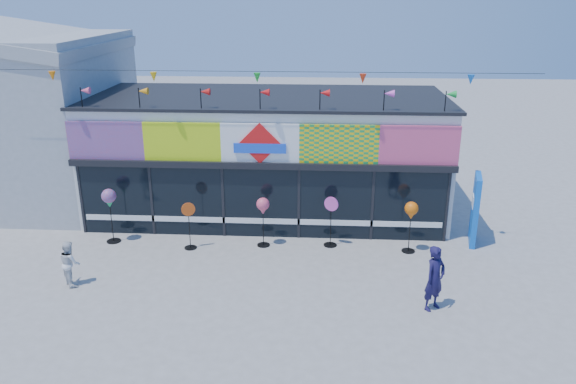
# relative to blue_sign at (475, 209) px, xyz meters

# --- Properties ---
(ground) EXTENTS (80.00, 80.00, 0.00)m
(ground) POSITION_rel_blue_sign_xyz_m (-6.65, -3.36, -1.11)
(ground) COLOR gray
(ground) RESTS_ON ground
(kite_shop) EXTENTS (16.00, 5.70, 5.31)m
(kite_shop) POSITION_rel_blue_sign_xyz_m (-6.65, 2.58, 0.94)
(kite_shop) COLOR silver
(kite_shop) RESTS_ON ground
(neighbour_building) EXTENTS (8.18, 7.20, 6.87)m
(neighbour_building) POSITION_rel_blue_sign_xyz_m (-16.65, 3.64, 2.10)
(neighbour_building) COLOR #A8AAAD
(neighbour_building) RESTS_ON ground
(blue_sign) EXTENTS (0.38, 1.11, 2.20)m
(blue_sign) POSITION_rel_blue_sign_xyz_m (0.00, 0.00, 0.00)
(blue_sign) COLOR blue
(blue_sign) RESTS_ON ground
(spinner_0) EXTENTS (0.44, 0.44, 1.75)m
(spinner_0) POSITION_rel_blue_sign_xyz_m (-11.26, -0.63, 0.30)
(spinner_0) COLOR black
(spinner_0) RESTS_ON ground
(spinner_1) EXTENTS (0.41, 0.38, 1.49)m
(spinner_1) POSITION_rel_blue_sign_xyz_m (-8.73, -0.97, -0.32)
(spinner_1) COLOR black
(spinner_1) RESTS_ON ground
(spinner_2) EXTENTS (0.40, 0.40, 1.57)m
(spinner_2) POSITION_rel_blue_sign_xyz_m (-6.51, -0.63, 0.15)
(spinner_2) COLOR black
(spinner_2) RESTS_ON ground
(spinner_3) EXTENTS (0.43, 0.41, 1.60)m
(spinner_3) POSITION_rel_blue_sign_xyz_m (-4.44, -0.51, -0.26)
(spinner_3) COLOR black
(spinner_3) RESTS_ON ground
(spinner_4) EXTENTS (0.41, 0.41, 1.60)m
(spinner_4) POSITION_rel_blue_sign_xyz_m (-2.08, -0.80, 0.17)
(spinner_4) COLOR black
(spinner_4) RESTS_ON ground
(adult_man) EXTENTS (0.72, 0.70, 1.67)m
(adult_man) POSITION_rel_blue_sign_xyz_m (-1.95, -4.06, -0.27)
(adult_man) COLOR #18143E
(adult_man) RESTS_ON ground
(child) EXTENTS (0.66, 0.68, 1.24)m
(child) POSITION_rel_blue_sign_xyz_m (-11.40, -3.38, -0.48)
(child) COLOR silver
(child) RESTS_ON ground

